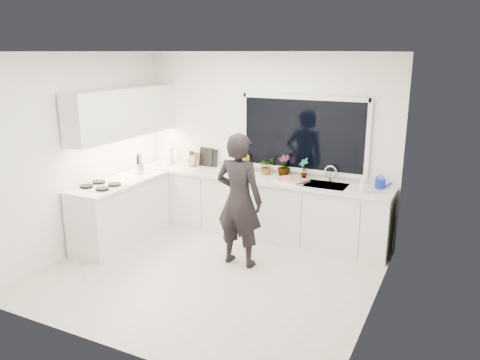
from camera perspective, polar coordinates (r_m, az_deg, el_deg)
The scene contains 25 objects.
floor at distance 6.04m, azimuth -3.77°, elevation -11.32°, with size 4.00×3.50×0.02m, color beige.
wall_back at distance 7.11m, azimuth 3.14°, elevation 4.38°, with size 4.00×0.02×2.70m, color white.
wall_left at distance 6.78m, azimuth -18.89°, elevation 3.04°, with size 0.02×3.50×2.70m, color white.
wall_right at distance 4.90m, azimuth 16.76°, elevation -1.27°, with size 0.02×3.50×2.70m, color white.
ceiling at distance 5.40m, azimuth -4.29°, elevation 15.44°, with size 4.00×3.50×0.02m, color white.
window at distance 6.83m, azimuth 7.70°, elevation 5.53°, with size 1.80×0.02×1.00m, color black.
base_cabinets_back at distance 7.06m, azimuth 2.04°, elevation -3.31°, with size 3.92×0.58×0.88m, color white.
base_cabinets_left at distance 7.04m, azimuth -14.29°, elevation -3.86°, with size 0.58×1.60×0.88m, color white.
countertop_back at distance 6.92m, azimuth 2.04°, elevation 0.27°, with size 3.94×0.62×0.04m, color silver.
countertop_left at distance 6.90m, azimuth -14.54°, elevation -0.25°, with size 0.62×1.60×0.04m, color silver.
upper_cabinets at distance 7.06m, azimuth -13.95°, elevation 8.00°, with size 0.34×2.10×0.70m, color white.
sink at distance 6.59m, azimuth 10.42°, elevation -1.01°, with size 0.58×0.42×0.14m, color silver.
faucet at distance 6.74m, azimuth 10.96°, elevation 0.73°, with size 0.03×0.03×0.22m, color silver.
stovetop at distance 6.66m, azimuth -16.63°, elevation -0.67°, with size 0.56×0.48×0.03m, color black.
person at distance 5.96m, azimuth -0.12°, elevation -2.49°, with size 0.64×0.42×1.74m, color black.
pizza_tray at distance 6.69m, azimuth 6.27°, elevation -0.02°, with size 0.44×0.32×0.03m, color silver.
pizza at distance 6.69m, azimuth 6.27°, elevation 0.12°, with size 0.40×0.29×0.01m, color red.
watering_can at distance 6.57m, azimuth 16.69°, elevation -0.42°, with size 0.14×0.14×0.13m, color #1224AF.
paper_towel_roll at distance 7.75m, azimuth -8.51°, elevation 2.89°, with size 0.11×0.11×0.26m, color white.
knife_block at distance 7.56m, azimuth -5.74°, elevation 2.52°, with size 0.13×0.10×0.22m, color olive.
utensil_crock at distance 7.20m, azimuth -12.16°, elevation 1.35°, with size 0.13×0.13×0.16m, color silver.
picture_frame_large at distance 7.50m, azimuth -3.58°, elevation 2.70°, with size 0.22×0.02×0.28m, color black.
picture_frame_small at distance 7.55m, azimuth -4.17°, elevation 2.84°, with size 0.25×0.02×0.30m, color black.
herb_plants at distance 6.95m, azimuth 4.30°, elevation 1.72°, with size 1.09×0.30×0.33m.
soap_bottles at distance 6.29m, azimuth 14.91°, elevation -0.37°, with size 0.15×0.15×0.29m.
Camera 1 is at (2.73, -4.66, 2.69)m, focal length 35.00 mm.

